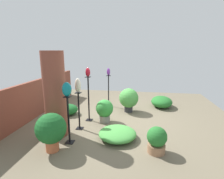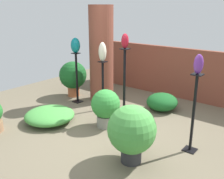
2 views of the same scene
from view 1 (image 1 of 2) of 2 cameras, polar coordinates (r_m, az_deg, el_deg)
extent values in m
plane|color=#6B604C|center=(6.05, 1.00, -9.29)|extent=(8.00, 8.00, 0.00)
cube|color=brown|center=(6.78, -22.73, -2.25)|extent=(5.60, 0.12, 1.26)
cylinder|color=brown|center=(4.81, -18.14, -1.62)|extent=(0.57, 0.57, 2.27)
cube|color=black|center=(7.30, -1.11, -5.29)|extent=(0.20, 0.20, 0.01)
cube|color=black|center=(7.13, -1.13, -0.48)|extent=(0.04, 0.04, 1.27)
cube|color=black|center=(7.01, -1.15, 4.53)|extent=(0.16, 0.16, 0.02)
cube|color=black|center=(5.93, -7.42, -9.82)|extent=(0.20, 0.20, 0.01)
cube|color=black|center=(5.69, -7.63, -3.12)|extent=(0.04, 0.04, 1.45)
cube|color=black|center=(5.54, -7.85, 4.06)|extent=(0.16, 0.16, 0.02)
cube|color=black|center=(4.72, -13.58, -16.35)|extent=(0.20, 0.20, 0.01)
cube|color=black|center=(4.46, -13.98, -9.67)|extent=(0.04, 0.04, 1.20)
cube|color=black|center=(4.28, -14.41, -2.30)|extent=(0.16, 0.16, 0.02)
cube|color=black|center=(5.39, -10.48, -12.35)|extent=(0.20, 0.20, 0.01)
cube|color=black|center=(5.18, -10.73, -6.90)|extent=(0.04, 0.04, 1.10)
cube|color=black|center=(5.02, -10.99, -1.05)|extent=(0.16, 0.16, 0.02)
ellipsoid|color=#6B2D8C|center=(6.99, -1.16, 5.80)|extent=(0.14, 0.13, 0.30)
ellipsoid|color=maroon|center=(5.51, -7.90, 5.60)|extent=(0.14, 0.15, 0.28)
ellipsoid|color=#0F727A|center=(4.23, -14.54, 0.06)|extent=(0.21, 0.22, 0.35)
ellipsoid|color=beige|center=(4.98, -11.09, 1.32)|extent=(0.16, 0.17, 0.41)
cylinder|color=#2D2D33|center=(6.64, 5.40, -6.26)|extent=(0.31, 0.31, 0.23)
sphere|color=#479942|center=(6.52, 5.48, -2.78)|extent=(0.72, 0.72, 0.72)
cylinder|color=#B25B38|center=(4.44, -18.89, -16.87)|extent=(0.29, 0.29, 0.26)
sphere|color=#195923|center=(4.25, -19.31, -11.86)|extent=(0.70, 0.70, 0.70)
cylinder|color=#936B4C|center=(4.30, 14.24, -18.10)|extent=(0.40, 0.40, 0.20)
sphere|color=#236B28|center=(4.16, 14.47, -14.66)|extent=(0.45, 0.45, 0.45)
cylinder|color=gray|center=(5.72, -2.40, -9.44)|extent=(0.34, 0.34, 0.22)
sphere|color=#338C38|center=(5.60, -2.44, -6.14)|extent=(0.56, 0.56, 0.56)
ellipsoid|color=#236B28|center=(7.39, 15.90, -3.86)|extent=(1.03, 0.83, 0.43)
ellipsoid|color=#479942|center=(4.72, 1.79, -14.20)|extent=(0.99, 0.99, 0.27)
ellipsoid|color=#195923|center=(6.50, -14.25, -6.34)|extent=(0.68, 0.72, 0.37)
camera|label=2|loc=(8.55, 26.47, 11.19)|focal=42.00mm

